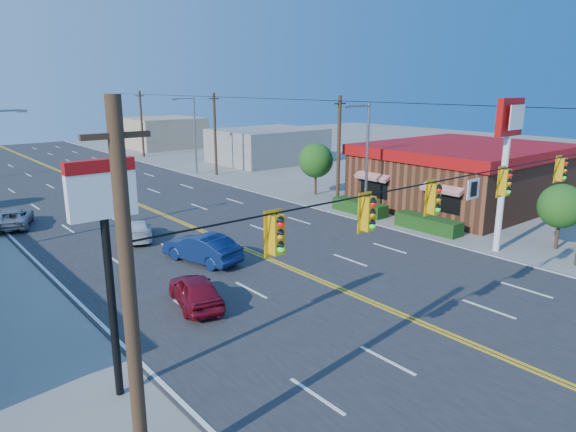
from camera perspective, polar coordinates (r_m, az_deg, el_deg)
ground at (r=20.83m, az=16.84°, el=-12.40°), size 160.00×160.00×0.00m
road at (r=35.10m, az=-11.17°, el=-0.99°), size 20.00×120.00×0.06m
signal_span at (r=19.09m, az=17.69°, el=0.72°), size 24.32×0.34×9.00m
kfc at (r=42.48m, az=18.81°, el=4.42°), size 16.30×12.40×4.70m
kfc_pylon at (r=30.40m, az=23.15°, el=7.34°), size 2.20×0.36×8.50m
pizza_hut_sign at (r=15.31m, az=-19.65°, el=-1.57°), size 1.90×0.30×6.85m
streetlight_se at (r=36.12m, az=8.58°, el=6.82°), size 2.55×0.25×8.00m
streetlight_ne at (r=55.06m, az=-10.48°, el=9.29°), size 2.55×0.25×8.00m
utility_pole_near at (r=39.90m, az=5.65°, el=7.16°), size 0.28×0.28×8.40m
utility_pole_mid at (r=54.07m, az=-8.10°, el=8.97°), size 0.28×0.28×8.40m
utility_pole_far at (r=70.02m, az=-15.94°, el=9.77°), size 0.28×0.28×8.40m
tree_kfc_rear at (r=43.83m, az=3.11°, el=6.18°), size 2.94×2.94×4.41m
tree_kfc_front at (r=32.81m, az=28.08°, el=0.96°), size 2.52×2.52×3.78m
bld_east_mid at (r=63.08m, az=-2.29°, el=7.84°), size 12.00×10.00×4.00m
bld_east_far at (r=80.26m, az=-13.70°, el=9.00°), size 10.00×10.00×4.40m
car_magenta at (r=22.26m, az=-10.25°, el=-8.28°), size 2.50×4.25×1.36m
car_blue at (r=27.48m, az=-9.55°, el=-3.65°), size 2.63×4.85×1.52m
car_white at (r=32.39m, az=-16.31°, el=-1.60°), size 3.07×4.28×1.15m
car_silver at (r=38.29m, az=-28.17°, el=-0.27°), size 3.40×4.85×1.23m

